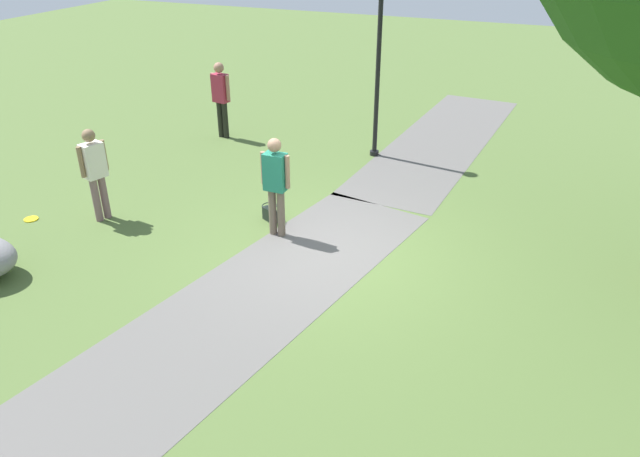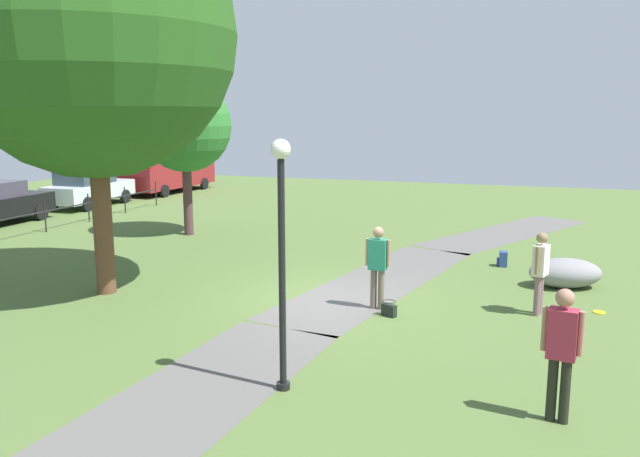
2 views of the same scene
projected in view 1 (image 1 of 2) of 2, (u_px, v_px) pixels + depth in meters
The scene contains 9 objects.
ground_plane at pixel (336, 255), 9.61m from camera, with size 48.00×48.00×0.00m, color #4F6633.
footpath_segment_near at pixel (442, 140), 14.38m from camera, with size 8.13×2.65×0.01m.
footpath_segment_mid at pixel (239, 309), 8.30m from camera, with size 8.24×3.57×0.01m.
lamp_post at pixel (379, 54), 12.48m from camera, with size 0.28×0.28×3.63m.
woman_with_handbag at pixel (276, 180), 9.75m from camera, with size 0.25×0.52×1.72m.
man_near_boulder at pixel (95, 169), 10.28m from camera, with size 0.50×0.34×1.67m.
passerby_on_path at pixel (221, 94), 14.11m from camera, with size 0.29×0.51×1.80m.
handbag_on_grass at pixel (270, 214), 10.60m from camera, with size 0.37×0.37×0.31m.
frisbee_on_grass at pixel (31, 219), 10.70m from camera, with size 0.25×0.25×0.02m.
Camera 1 is at (7.75, 2.94, 4.89)m, focal length 33.61 mm.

